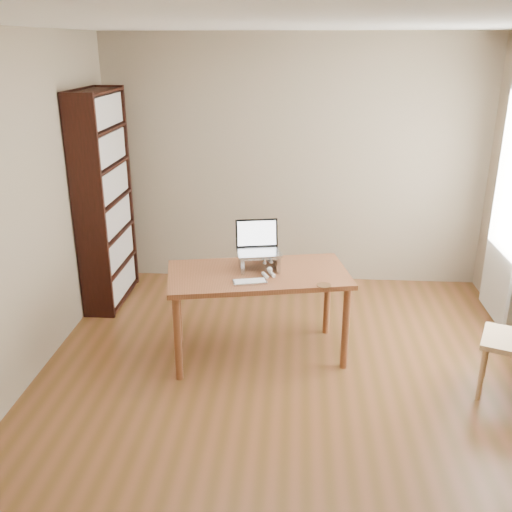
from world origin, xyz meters
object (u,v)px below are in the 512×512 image
(keyboard, at_px, (250,282))
(cat, at_px, (263,260))
(bookshelf, at_px, (105,200))
(desk, at_px, (258,283))
(laptop, at_px, (259,244))

(keyboard, distance_m, cat, 0.34)
(bookshelf, distance_m, desk, 1.91)
(desk, height_order, cat, cat)
(bookshelf, relative_size, cat, 4.41)
(bookshelf, height_order, desk, bookshelf)
(desk, xyz_separation_m, laptop, (-0.00, 0.14, 0.29))
(keyboard, bearing_deg, laptop, 68.74)
(laptop, relative_size, cat, 0.82)
(desk, xyz_separation_m, keyboard, (-0.05, -0.22, 0.10))
(desk, height_order, keyboard, keyboard)
(laptop, distance_m, cat, 0.14)
(laptop, bearing_deg, cat, -56.91)
(bookshelf, height_order, keyboard, bookshelf)
(desk, bearing_deg, keyboard, -113.99)
(bookshelf, bearing_deg, laptop, -28.91)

